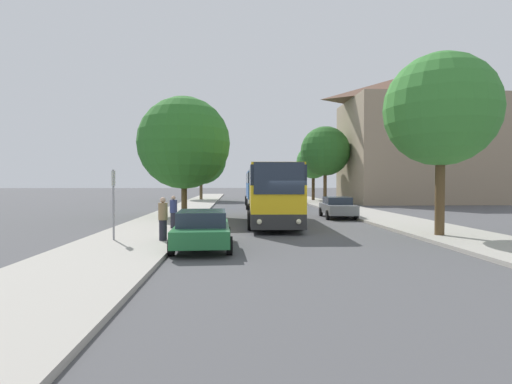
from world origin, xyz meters
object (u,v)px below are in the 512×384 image
parked_car_left_curb (202,228)px  tree_right_near (313,162)px  bus_middle (260,189)px  tree_right_mid (441,110)px  bus_front (271,193)px  pedestrian_waiting_far (163,219)px  parked_car_right_near (337,207)px  parked_car_right_far (292,197)px  tree_right_far (325,151)px  tree_left_near (201,159)px  bus_stop_sign (113,197)px  pedestrian_waiting_near (173,212)px  tree_left_far (184,143)px

parked_car_left_curb → tree_right_near: tree_right_near is taller
bus_middle → tree_right_mid: 23.01m
bus_front → pedestrian_waiting_far: bus_front is taller
parked_car_right_near → tree_right_mid: bearing=103.8°
parked_car_right_far → tree_right_far: bearing=-177.6°
tree_left_near → tree_right_near: bearing=-9.9°
bus_stop_sign → tree_right_far: tree_right_far is taller
parked_car_right_near → tree_right_mid: size_ratio=0.59×
tree_right_near → tree_right_mid: bearing=-92.0°
pedestrian_waiting_near → tree_right_mid: 13.15m
parked_car_right_near → parked_car_right_far: bearing=-85.4°
bus_stop_sign → tree_left_near: 37.47m
bus_front → bus_middle: bearing=90.8°
parked_car_left_curb → pedestrian_waiting_far: 1.97m
tree_right_near → tree_right_far: size_ratio=0.81×
tree_right_mid → bus_front: bearing=135.7°
parked_car_left_curb → tree_left_near: size_ratio=0.54×
bus_middle → pedestrian_waiting_far: (-5.20, -22.81, -0.82)m
bus_stop_sign → pedestrian_waiting_far: 2.18m
parked_car_right_far → tree_right_near: tree_right_near is taller
bus_stop_sign → tree_right_mid: size_ratio=0.36×
parked_car_right_far → pedestrian_waiting_near: bearing=66.4°
pedestrian_waiting_far → parked_car_right_near: bearing=77.5°
bus_middle → bus_stop_sign: bearing=-107.0°
bus_stop_sign → pedestrian_waiting_near: bus_stop_sign is taller
bus_middle → tree_right_near: tree_right_near is taller
tree_right_mid → tree_right_far: size_ratio=0.89×
parked_car_left_curb → parked_car_right_near: size_ratio=1.02×
tree_left_near → tree_right_near: tree_left_near is taller
parked_car_left_curb → parked_car_right_near: bearing=53.8°
tree_left_far → tree_right_mid: tree_left_far is taller
parked_car_left_curb → pedestrian_waiting_far: size_ratio=2.78×
tree_right_far → tree_left_near: bearing=154.2°
bus_stop_sign → tree_right_mid: (13.66, 0.79, 3.67)m
parked_car_right_far → tree_left_far: (-10.10, -17.66, 4.46)m
parked_car_right_near → bus_stop_sign: size_ratio=1.66×
bus_middle → tree_right_near: bearing=58.6°
bus_front → pedestrian_waiting_near: bus_front is taller
bus_middle → bus_stop_sign: (-7.18, -22.55, 0.05)m
bus_stop_sign → pedestrian_waiting_far: bearing=-7.7°
pedestrian_waiting_near → bus_front: bearing=95.7°
parked_car_right_far → bus_front: bearing=75.7°
bus_front → bus_middle: 15.20m
parked_car_right_near → parked_car_right_far: size_ratio=1.00×
tree_left_far → parked_car_right_near: bearing=-6.2°
tree_right_far → parked_car_right_far: bearing=-174.6°
parked_car_right_far → tree_left_near: 14.29m
parked_car_right_near → tree_right_mid: (1.87, -10.06, 4.79)m
parked_car_left_curb → parked_car_right_far: 31.95m
parked_car_right_near → bus_stop_sign: bearing=45.9°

